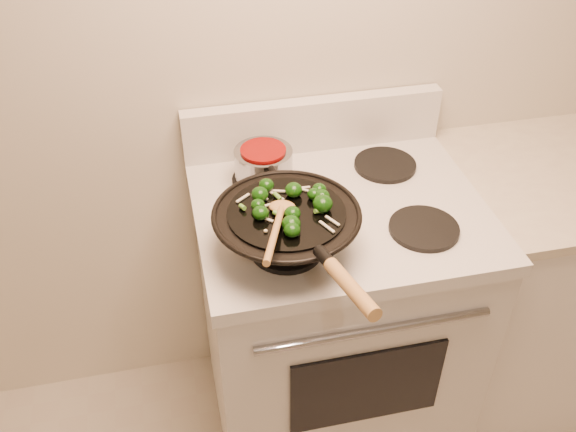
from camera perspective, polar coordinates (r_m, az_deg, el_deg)
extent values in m
plane|color=beige|center=(1.83, 3.38, 16.86)|extent=(3.50, 0.00, 3.50)
cube|color=silver|center=(2.06, 3.96, -9.71)|extent=(0.76, 0.64, 0.88)
cube|color=silver|center=(1.75, 4.60, 0.45)|extent=(0.78, 0.66, 0.04)
cube|color=silver|center=(1.93, 2.26, 8.15)|extent=(0.78, 0.05, 0.16)
cylinder|color=gray|center=(1.60, 7.70, -10.07)|extent=(0.60, 0.02, 0.02)
cube|color=black|center=(1.78, 7.01, -14.89)|extent=(0.42, 0.01, 0.28)
cylinder|color=black|center=(1.58, -0.12, -2.90)|extent=(0.18, 0.18, 0.01)
cylinder|color=black|center=(1.68, 11.99, -1.09)|extent=(0.18, 0.18, 0.01)
cylinder|color=black|center=(1.81, -2.15, 3.21)|extent=(0.18, 0.18, 0.01)
cylinder|color=black|center=(1.90, 8.62, 4.52)|extent=(0.18, 0.18, 0.01)
cube|color=white|center=(2.39, 23.14, -5.28)|extent=(0.85, 0.60, 0.88)
torus|color=black|center=(1.51, -0.13, 0.21)|extent=(0.36, 0.36, 0.01)
cylinder|color=black|center=(1.51, -0.13, 0.30)|extent=(0.28, 0.28, 0.01)
cylinder|color=black|center=(1.36, 3.24, -3.65)|extent=(0.04, 0.06, 0.04)
cylinder|color=#A77841|center=(1.27, 5.67, -6.41)|extent=(0.07, 0.19, 0.06)
ellipsoid|color=#0D3508|center=(1.51, -2.70, 0.99)|extent=(0.03, 0.03, 0.03)
cylinder|color=#437F2D|center=(1.51, -2.32, 0.82)|extent=(0.02, 0.01, 0.01)
ellipsoid|color=#0D3508|center=(1.55, 0.50, 2.34)|extent=(0.04, 0.04, 0.04)
ellipsoid|color=#0D3508|center=(1.54, -2.52, 1.95)|extent=(0.04, 0.04, 0.04)
ellipsoid|color=#0D3508|center=(1.43, 0.35, -1.24)|extent=(0.04, 0.04, 0.03)
cylinder|color=#437F2D|center=(1.44, 0.81, -1.47)|extent=(0.01, 0.02, 0.01)
ellipsoid|color=#0D3508|center=(1.48, 0.39, 0.23)|extent=(0.04, 0.04, 0.03)
ellipsoid|color=#0D3508|center=(1.50, 3.10, 1.11)|extent=(0.05, 0.05, 0.04)
ellipsoid|color=#0D3508|center=(1.48, -2.46, 0.28)|extent=(0.04, 0.04, 0.03)
cylinder|color=#437F2D|center=(1.49, -2.01, 0.05)|extent=(0.02, 0.02, 0.01)
ellipsoid|color=#0D3508|center=(1.56, 2.79, 2.38)|extent=(0.03, 0.03, 0.03)
ellipsoid|color=#0D3508|center=(1.57, -1.94, 2.76)|extent=(0.04, 0.04, 0.03)
ellipsoid|color=#0D3508|center=(1.44, 0.28, -0.69)|extent=(0.04, 0.04, 0.04)
cylinder|color=#437F2D|center=(1.45, 0.79, -0.98)|extent=(0.02, 0.02, 0.01)
ellipsoid|color=#0D3508|center=(1.53, 3.04, 1.76)|extent=(0.04, 0.04, 0.03)
ellipsoid|color=#0D3508|center=(1.54, 2.34, 1.96)|extent=(0.03, 0.03, 0.03)
cube|color=beige|center=(1.55, -4.03, 1.60)|extent=(0.04, 0.03, 0.00)
cube|color=beige|center=(1.55, -2.40, 1.68)|extent=(0.03, 0.03, 0.00)
cube|color=beige|center=(1.53, -1.47, 1.06)|extent=(0.04, 0.01, 0.00)
cube|color=beige|center=(1.46, 0.75, -0.89)|extent=(0.01, 0.04, 0.00)
cube|color=beige|center=(1.58, 1.19, 2.52)|extent=(0.04, 0.01, 0.00)
cube|color=beige|center=(1.48, 3.97, -0.42)|extent=(0.03, 0.04, 0.00)
cube|color=beige|center=(1.56, -2.64, 1.97)|extent=(0.03, 0.04, 0.00)
cube|color=beige|center=(1.46, 3.47, -0.96)|extent=(0.03, 0.05, 0.00)
cube|color=beige|center=(1.55, -1.04, 1.83)|extent=(0.03, 0.04, 0.00)
cube|color=beige|center=(1.48, -1.94, -0.27)|extent=(0.03, 0.03, 0.00)
cube|color=beige|center=(1.57, -0.90, 2.23)|extent=(0.04, 0.02, 0.00)
cube|color=beige|center=(1.54, -2.50, 1.40)|extent=(0.02, 0.04, 0.00)
cube|color=beige|center=(1.57, 1.35, 2.37)|extent=(0.04, 0.03, 0.00)
cylinder|color=#559630|center=(1.55, -2.60, 1.99)|extent=(0.03, 0.01, 0.01)
cylinder|color=#559630|center=(1.50, 3.11, 0.61)|extent=(0.02, 0.03, 0.02)
cylinder|color=#559630|center=(1.49, -0.91, 0.17)|extent=(0.03, 0.02, 0.01)
cylinder|color=#559630|center=(1.54, -0.96, 1.78)|extent=(0.02, 0.03, 0.01)
cylinder|color=#559630|center=(1.51, -4.07, 0.80)|extent=(0.01, 0.02, 0.02)
cylinder|color=#559630|center=(1.50, 2.75, 0.45)|extent=(0.03, 0.02, 0.01)
sphere|color=beige|center=(1.49, -0.80, -0.09)|extent=(0.01, 0.01, 0.01)
sphere|color=beige|center=(1.45, 0.68, -1.23)|extent=(0.01, 0.01, 0.01)
sphere|color=beige|center=(1.45, -2.00, -1.34)|extent=(0.01, 0.01, 0.01)
ellipsoid|color=#A77841|center=(1.51, -0.52, 0.84)|extent=(0.08, 0.07, 0.02)
cylinder|color=#A77841|center=(1.39, -1.18, -1.53)|extent=(0.10, 0.25, 0.07)
cylinder|color=gray|center=(1.78, -2.19, 4.58)|extent=(0.16, 0.16, 0.09)
cylinder|color=#730705|center=(1.76, -2.23, 5.88)|extent=(0.13, 0.13, 0.01)
cylinder|color=black|center=(1.66, -1.05, 3.35)|extent=(0.03, 0.10, 0.02)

